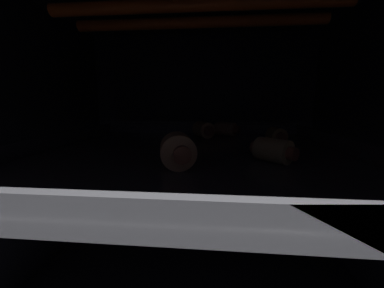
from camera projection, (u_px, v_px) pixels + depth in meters
The scene contains 9 objects.
oven_wall_back at pixel (201, 128), 53.62cm from camera, with size 51.79×1.20×41.38cm, color black.
oven_wall_left at pixel (12, 144), 31.81cm from camera, with size 1.20×47.97×41.38cm, color black.
oven_rack_mid at pixel (192, 158), 29.78cm from camera, with size 46.99×47.02×0.52cm.
baking_tray_mid at pixel (192, 152), 29.63cm from camera, with size 40.54×38.27×2.46cm.
pig_in_blanket_mid_0 at pixel (273, 150), 24.19cm from camera, with size 4.49×4.60×2.56cm.
pig_in_blanket_mid_1 at pixel (276, 136), 35.46cm from camera, with size 2.85×4.38×2.48cm.
pig_in_blanket_mid_2 at pixel (203, 130), 41.71cm from camera, with size 4.33×5.29×2.86cm.
pig_in_blanket_mid_4 at pixel (226, 129), 43.92cm from camera, with size 5.69×4.05×2.62cm.
pig_in_blanket_mid_5 at pixel (178, 151), 22.07cm from camera, with size 4.01×4.75×3.39cm.
Camera 1 is at (2.67, -28.85, 26.42)cm, focal length 21.27 mm.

